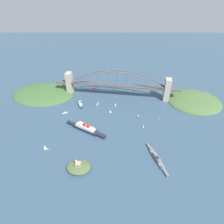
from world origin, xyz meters
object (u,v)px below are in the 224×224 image
at_px(naval_cruiser, 157,159).
at_px(small_boat_2, 159,119).
at_px(fort_island_mid_harbor, 78,167).
at_px(ocean_liner, 86,128).
at_px(seaplane_taxiing_near_bridge, 94,88).
at_px(small_boat_7, 143,126).
at_px(small_boat_1, 115,104).
at_px(small_boat_4, 97,103).
at_px(small_boat_0, 65,113).
at_px(small_boat_5, 110,111).
at_px(small_boat_3, 138,116).
at_px(harbor_arch_bridge, 117,85).
at_px(small_boat_6, 45,147).
at_px(harbor_ferry_steamer, 80,104).

height_order(naval_cruiser, small_boat_2, naval_cruiser).
relative_size(fort_island_mid_harbor, small_boat_2, 5.06).
height_order(ocean_liner, seaplane_taxiing_near_bridge, ocean_liner).
xyz_separation_m(naval_cruiser, small_boat_7, (22.63, -79.22, -0.20)).
bearing_deg(small_boat_1, small_boat_4, 2.84).
xyz_separation_m(fort_island_mid_harbor, small_boat_0, (70.22, -138.77, -3.44)).
height_order(small_boat_0, small_boat_4, small_boat_4).
xyz_separation_m(small_boat_0, small_boat_1, (-102.98, -44.24, 2.77)).
relative_size(ocean_liner, small_boat_2, 11.56).
bearing_deg(small_boat_0, small_boat_5, -171.26).
distance_m(small_boat_3, small_boat_7, 35.74).
bearing_deg(small_boat_7, small_boat_1, -47.10).
bearing_deg(small_boat_3, small_boat_0, 3.22).
height_order(harbor_arch_bridge, small_boat_6, harbor_arch_bridge).
relative_size(harbor_arch_bridge, small_boat_6, 28.80).
relative_size(seaplane_taxiing_near_bridge, small_boat_6, 1.15).
relative_size(harbor_ferry_steamer, fort_island_mid_harbor, 0.91).
relative_size(fort_island_mid_harbor, small_boat_1, 4.95).
bearing_deg(small_boat_4, naval_cruiser, 131.09).
distance_m(ocean_liner, small_boat_3, 113.46).
relative_size(ocean_liner, naval_cruiser, 1.31).
bearing_deg(ocean_liner, small_boat_2, -158.46).
bearing_deg(harbor_arch_bridge, small_boat_1, 92.79).
distance_m(seaplane_taxiing_near_bridge, small_boat_5, 114.58).
bearing_deg(seaplane_taxiing_near_bridge, naval_cruiser, 124.64).
xyz_separation_m(naval_cruiser, small_boat_1, (86.97, -148.46, 0.40)).
bearing_deg(harbor_ferry_steamer, seaplane_taxiing_near_bridge, -101.28).
relative_size(fort_island_mid_harbor, small_boat_3, 3.09).
xyz_separation_m(ocean_liner, naval_cruiser, (-131.43, 54.66, -1.82)).
xyz_separation_m(ocean_liner, small_boat_2, (-139.38, -55.01, -4.15)).
height_order(small_boat_0, small_boat_1, small_boat_1).
distance_m(small_boat_4, small_boat_6, 161.20).
relative_size(naval_cruiser, small_boat_1, 8.67).
bearing_deg(fort_island_mid_harbor, small_boat_2, -131.52).
height_order(harbor_ferry_steamer, small_boat_1, harbor_ferry_steamer).
bearing_deg(small_boat_3, small_boat_6, 37.20).
xyz_separation_m(fort_island_mid_harbor, small_boat_4, (7.97, -180.99, -0.40)).
distance_m(harbor_ferry_steamer, small_boat_5, 75.43).
xyz_separation_m(fort_island_mid_harbor, small_boat_7, (-97.10, -113.77, -1.27)).
distance_m(small_boat_1, small_boat_6, 181.98).
relative_size(naval_cruiser, small_boat_5, 7.06).
bearing_deg(small_boat_0, harbor_ferry_steamer, -123.26).
bearing_deg(small_boat_5, seaplane_taxiing_near_bridge, -60.28).
xyz_separation_m(harbor_ferry_steamer, small_boat_5, (-72.48, 20.84, 1.47)).
bearing_deg(seaplane_taxiing_near_bridge, small_boat_6, 80.66).
bearing_deg(naval_cruiser, small_boat_1, -59.64).
distance_m(harbor_arch_bridge, small_boat_0, 136.31).
relative_size(small_boat_4, small_boat_6, 0.78).
bearing_deg(harbor_ferry_steamer, naval_cruiser, 140.00).
bearing_deg(ocean_liner, harbor_arch_bridge, -107.23).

